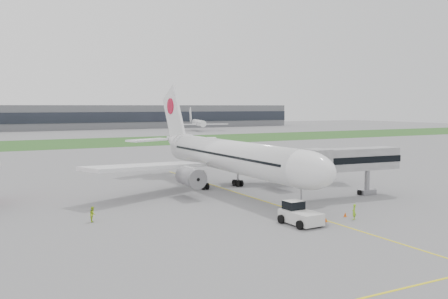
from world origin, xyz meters
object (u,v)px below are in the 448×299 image
pushback_tug (299,214)px  airliner (227,155)px  ground_crew_near (354,212)px  jet_bridge (348,160)px

pushback_tug → airliner: bearing=77.8°
airliner → ground_crew_near: 26.55m
pushback_tug → jet_bridge: bearing=29.2°
jet_bridge → ground_crew_near: (-9.38, -11.70, -4.57)m
jet_bridge → ground_crew_near: size_ratio=8.68×
airliner → jet_bridge: airliner is taller
pushback_tug → jet_bridge: 20.11m
ground_crew_near → pushback_tug: bearing=-45.3°
airliner → jet_bridge: size_ratio=3.32×
pushback_tug → jet_bridge: (16.60, 10.50, 4.33)m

